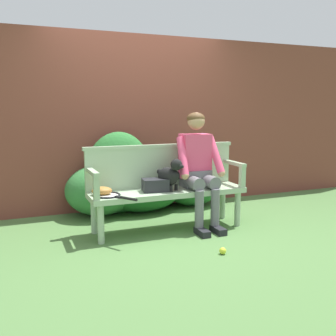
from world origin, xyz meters
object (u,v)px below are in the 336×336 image
Objects in this scene: person_seated at (198,165)px; tennis_ball at (223,251)px; sports_bag at (155,185)px; baseball_glove at (102,191)px; tennis_racket at (109,195)px; dog_on_bench at (170,175)px; garden_bench at (168,195)px.

person_seated is 1.16m from tennis_ball.
baseball_glove is at bearing 176.70° from sports_bag.
tennis_ball is (0.36, -0.89, -0.51)m from sports_bag.
baseball_glove is 0.60m from sports_bag.
tennis_ball is (0.90, -0.84, -0.45)m from tennis_racket.
dog_on_bench is 1.31× the size of sports_bag.
garden_bench is 6.41× the size of sports_bag.
baseball_glove reaches higher than tennis_ball.
person_seated reaches higher than tennis_ball.
dog_on_bench is (-0.37, -0.04, -0.09)m from person_seated.
baseball_glove is (-0.76, 0.02, 0.11)m from garden_bench.
garden_bench is 27.20× the size of tennis_ball.
sports_bag is 4.24× the size of tennis_ball.
dog_on_bench is 0.66× the size of tennis_racket.
person_seated is 1.11m from tennis_racket.
person_seated is 2.40× the size of tennis_racket.
person_seated is 3.65× the size of dog_on_bench.
dog_on_bench is at bearing -84.24° from garden_bench.
sports_bag is (0.60, -0.03, 0.02)m from baseball_glove.
baseball_glove is 1.41m from tennis_ball.
tennis_racket is at bearing 137.26° from tennis_ball.
dog_on_bench reaches higher than garden_bench.
dog_on_bench reaches higher than tennis_ball.
tennis_racket is 8.47× the size of tennis_ball.
person_seated is at bearing 1.02° from sports_bag.
garden_bench is at bearing 5.93° from tennis_racket.
baseball_glove is at bearing 178.86° from garden_bench.
tennis_racket is 1.31m from tennis_ball.
baseball_glove is (-0.05, 0.09, 0.04)m from tennis_racket.
person_seated is 20.29× the size of tennis_ball.
garden_bench is 8.16× the size of baseball_glove.
dog_on_bench is at bearing -11.25° from sports_bag.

